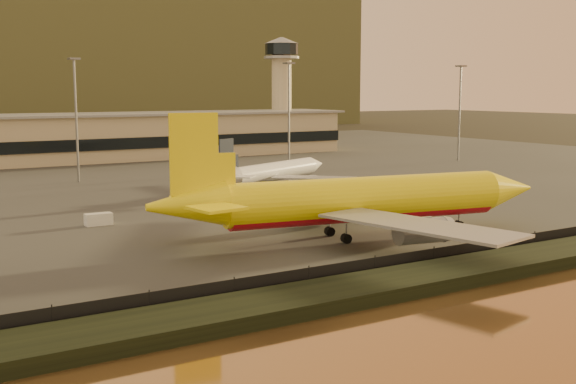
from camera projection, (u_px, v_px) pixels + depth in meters
ground at (347, 250)px, 87.22m from camera, size 900.00×900.00×0.00m
embankment at (446, 274)px, 72.80m from camera, size 320.00×7.00×1.40m
tarmac at (104, 173)px, 167.28m from camera, size 320.00×220.00×0.20m
perimeter_fence at (420, 261)px, 76.09m from camera, size 300.00×0.05×2.20m
terminal_building at (11, 141)px, 184.62m from camera, size 202.00×25.00×12.60m
control_tower at (282, 82)px, 230.95m from camera, size 11.20×11.20×35.50m
apron_light_masts at (198, 106)px, 156.02m from camera, size 152.20×12.20×25.40m
dhl_cargo_jet at (359, 200)px, 92.62m from camera, size 54.64×52.84×16.36m
white_narrowbody_jet at (273, 172)px, 140.10m from camera, size 34.31×32.43×10.39m
gse_vehicle_yellow at (300, 209)px, 110.11m from camera, size 4.44×3.29×1.82m
gse_vehicle_white at (99, 219)px, 101.83m from camera, size 3.81×1.81×1.69m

